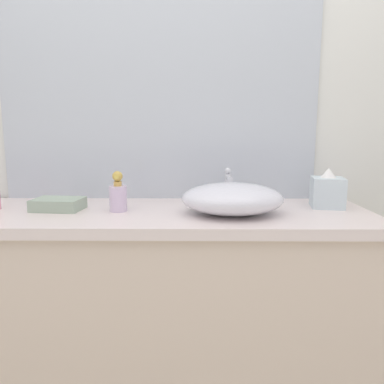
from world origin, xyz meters
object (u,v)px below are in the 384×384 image
at_px(sink_basin, 232,199).
at_px(soap_dispenser, 118,195).
at_px(folded_hand_towel, 58,204).
at_px(tissue_box, 327,191).

xyz_separation_m(sink_basin, soap_dispenser, (-0.45, 0.04, 0.00)).
bearing_deg(folded_hand_towel, tissue_box, 3.32).
bearing_deg(folded_hand_towel, sink_basin, -5.20).
height_order(soap_dispenser, folded_hand_towel, soap_dispenser).
relative_size(sink_basin, tissue_box, 2.36).
relative_size(sink_basin, folded_hand_towel, 2.05).
height_order(sink_basin, soap_dispenser, soap_dispenser).
distance_m(sink_basin, soap_dispenser, 0.46).
height_order(soap_dispenser, tissue_box, tissue_box).
bearing_deg(sink_basin, soap_dispenser, 174.58).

